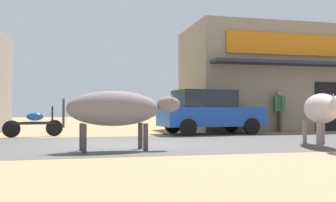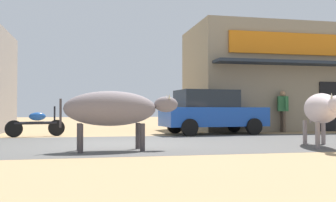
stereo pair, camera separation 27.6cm
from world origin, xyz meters
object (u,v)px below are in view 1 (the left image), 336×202
object	(u,v)px
cow_far_dark	(321,109)
pedestrian_by_shop	(279,108)
parked_hatchback_car	(209,112)
cow_near_brown	(116,109)
parked_motorcycle	(34,123)

from	to	relation	value
cow_far_dark	pedestrian_by_shop	bearing A→B (deg)	69.73
parked_hatchback_car	pedestrian_by_shop	distance (m)	3.33
cow_near_brown	pedestrian_by_shop	distance (m)	9.26
cow_near_brown	pedestrian_by_shop	bearing A→B (deg)	38.57
cow_near_brown	cow_far_dark	size ratio (longest dim) A/B	1.04
parked_motorcycle	pedestrian_by_shop	world-z (taller)	pedestrian_by_shop
parked_hatchback_car	cow_far_dark	size ratio (longest dim) A/B	1.56
parked_hatchback_car	pedestrian_by_shop	xyz separation A→B (m)	(3.27, 0.61, 0.15)
parked_motorcycle	pedestrian_by_shop	distance (m)	9.52
pedestrian_by_shop	parked_hatchback_car	bearing A→B (deg)	-169.38
parked_hatchback_car	pedestrian_by_shop	bearing A→B (deg)	10.62
parked_motorcycle	cow_near_brown	world-z (taller)	cow_near_brown
parked_motorcycle	cow_far_dark	world-z (taller)	cow_far_dark
parked_motorcycle	pedestrian_by_shop	xyz separation A→B (m)	(9.48, 0.67, 0.53)
cow_near_brown	pedestrian_by_shop	world-z (taller)	pedestrian_by_shop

